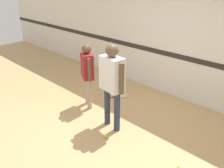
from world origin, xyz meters
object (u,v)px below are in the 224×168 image
person_student_left (87,69)px  tennis_ball_by_spare_racket (116,95)px  racket_spare_on_floor (121,95)px  tennis_ball_stray_left (116,120)px  person_instructor (112,78)px  tennis_ball_near_instructor (105,136)px

person_student_left → tennis_ball_by_spare_racket: (0.07, 0.81, -0.86)m
racket_spare_on_floor → tennis_ball_stray_left: tennis_ball_stray_left is taller
person_instructor → tennis_ball_stray_left: (-0.08, 0.18, -1.00)m
racket_spare_on_floor → tennis_ball_near_instructor: tennis_ball_near_instructor is taller
person_instructor → racket_spare_on_floor: size_ratio=3.25×
racket_spare_on_floor → tennis_ball_near_instructor: size_ratio=7.81×
person_instructor → person_student_left: bearing=173.7°
tennis_ball_by_spare_racket → person_instructor: bearing=-48.1°
person_instructor → tennis_ball_stray_left: size_ratio=25.37×
person_instructor → tennis_ball_near_instructor: size_ratio=25.37×
person_instructor → person_student_left: (-1.01, 0.23, -0.14)m
racket_spare_on_floor → tennis_ball_stray_left: size_ratio=7.81×
tennis_ball_near_instructor → tennis_ball_by_spare_racket: (-1.11, 1.38, 0.00)m
tennis_ball_stray_left → tennis_ball_near_instructor: bearing=-63.9°
tennis_ball_near_instructor → tennis_ball_stray_left: same height
tennis_ball_by_spare_racket → tennis_ball_stray_left: same height
person_instructor → tennis_ball_by_spare_racket: 1.72m
tennis_ball_by_spare_racket → tennis_ball_stray_left: size_ratio=1.00×
person_instructor → tennis_ball_stray_left: 1.02m
person_student_left → racket_spare_on_floor: person_student_left is taller
person_student_left → tennis_ball_stray_left: bearing=25.8°
person_student_left → racket_spare_on_floor: (0.17, 0.91, -0.89)m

